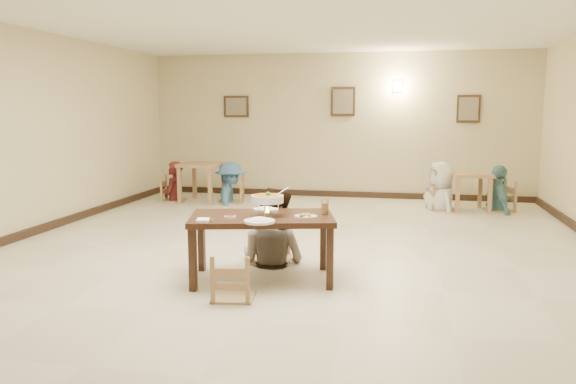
% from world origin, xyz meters
% --- Properties ---
extents(floor, '(10.00, 10.00, 0.00)m').
position_xyz_m(floor, '(0.00, 0.00, 0.00)').
color(floor, beige).
rests_on(floor, ground).
extents(ceiling, '(10.00, 10.00, 0.00)m').
position_xyz_m(ceiling, '(0.00, 0.00, 3.00)').
color(ceiling, white).
rests_on(ceiling, wall_back).
extents(wall_back, '(10.00, 0.00, 10.00)m').
position_xyz_m(wall_back, '(0.00, 5.00, 1.50)').
color(wall_back, beige).
rests_on(wall_back, floor).
extents(wall_front, '(10.00, 0.00, 10.00)m').
position_xyz_m(wall_front, '(0.00, -5.00, 1.50)').
color(wall_front, beige).
rests_on(wall_front, floor).
extents(wall_left, '(0.00, 10.00, 10.00)m').
position_xyz_m(wall_left, '(-4.00, 0.00, 1.50)').
color(wall_left, beige).
rests_on(wall_left, floor).
extents(baseboard_back, '(8.00, 0.06, 0.12)m').
position_xyz_m(baseboard_back, '(0.00, 4.97, 0.06)').
color(baseboard_back, black).
rests_on(baseboard_back, floor).
extents(baseboard_left, '(0.06, 10.00, 0.12)m').
position_xyz_m(baseboard_left, '(-3.97, 0.00, 0.06)').
color(baseboard_left, black).
rests_on(baseboard_left, floor).
extents(picture_a, '(0.55, 0.04, 0.45)m').
position_xyz_m(picture_a, '(-2.20, 4.96, 1.90)').
color(picture_a, '#332315').
rests_on(picture_a, wall_back).
extents(picture_b, '(0.50, 0.04, 0.60)m').
position_xyz_m(picture_b, '(0.10, 4.96, 2.00)').
color(picture_b, '#332315').
rests_on(picture_b, wall_back).
extents(picture_c, '(0.45, 0.04, 0.55)m').
position_xyz_m(picture_c, '(2.60, 4.96, 1.85)').
color(picture_c, '#332315').
rests_on(picture_c, wall_back).
extents(wall_sconce, '(0.16, 0.05, 0.22)m').
position_xyz_m(wall_sconce, '(1.20, 4.96, 2.30)').
color(wall_sconce, '#FFD88C').
rests_on(wall_sconce, wall_back).
extents(main_table, '(1.68, 1.18, 0.71)m').
position_xyz_m(main_table, '(-0.13, -1.04, 0.63)').
color(main_table, '#331B10').
rests_on(main_table, floor).
extents(chair_far, '(0.51, 0.51, 1.08)m').
position_xyz_m(chair_far, '(-0.22, -0.29, 0.54)').
color(chair_far, tan).
rests_on(chair_far, floor).
extents(chair_near, '(0.41, 0.41, 0.87)m').
position_xyz_m(chair_near, '(-0.26, -1.68, 0.43)').
color(chair_near, tan).
rests_on(chair_near, floor).
extents(main_diner, '(1.08, 0.96, 1.82)m').
position_xyz_m(main_diner, '(-0.18, -0.34, 0.91)').
color(main_diner, gray).
rests_on(main_diner, floor).
extents(curry_warmer, '(0.39, 0.34, 0.31)m').
position_xyz_m(curry_warmer, '(-0.06, -1.05, 0.89)').
color(curry_warmer, silver).
rests_on(curry_warmer, main_table).
extents(rice_plate_far, '(0.30, 0.30, 0.07)m').
position_xyz_m(rice_plate_far, '(-0.16, -0.75, 0.73)').
color(rice_plate_far, white).
rests_on(rice_plate_far, main_table).
extents(rice_plate_near, '(0.32, 0.32, 0.07)m').
position_xyz_m(rice_plate_near, '(-0.06, -1.41, 0.73)').
color(rice_plate_near, white).
rests_on(rice_plate_near, main_table).
extents(fried_plate, '(0.24, 0.24, 0.05)m').
position_xyz_m(fried_plate, '(0.35, -1.07, 0.73)').
color(fried_plate, white).
rests_on(fried_plate, main_table).
extents(chili_dish, '(0.12, 0.12, 0.03)m').
position_xyz_m(chili_dish, '(-0.43, -1.23, 0.72)').
color(chili_dish, white).
rests_on(chili_dish, main_table).
extents(napkin_cutlery, '(0.17, 0.25, 0.03)m').
position_xyz_m(napkin_cutlery, '(-0.63, -1.49, 0.73)').
color(napkin_cutlery, white).
rests_on(napkin_cutlery, main_table).
extents(drink_glass, '(0.08, 0.08, 0.16)m').
position_xyz_m(drink_glass, '(0.53, -0.84, 0.79)').
color(drink_glass, white).
rests_on(drink_glass, main_table).
extents(bg_table_left, '(0.85, 0.85, 0.78)m').
position_xyz_m(bg_table_left, '(-2.58, 3.78, 0.64)').
color(bg_table_left, '#A37A52').
rests_on(bg_table_left, floor).
extents(bg_table_right, '(0.80, 0.80, 0.69)m').
position_xyz_m(bg_table_right, '(2.56, 3.84, 0.56)').
color(bg_table_right, '#A37A52').
rests_on(bg_table_right, floor).
extents(bg_chair_ll, '(0.46, 0.46, 0.97)m').
position_xyz_m(bg_chair_ll, '(-3.17, 3.75, 0.48)').
color(bg_chair_ll, tan).
rests_on(bg_chair_ll, floor).
extents(bg_chair_lr, '(0.48, 0.48, 1.03)m').
position_xyz_m(bg_chair_lr, '(-1.99, 3.80, 0.51)').
color(bg_chair_lr, tan).
rests_on(bg_chair_lr, floor).
extents(bg_chair_rl, '(0.41, 0.41, 0.87)m').
position_xyz_m(bg_chair_rl, '(2.05, 3.83, 0.44)').
color(bg_chair_rl, tan).
rests_on(bg_chair_rl, floor).
extents(bg_chair_rr, '(0.50, 0.50, 1.06)m').
position_xyz_m(bg_chair_rr, '(3.07, 3.89, 0.53)').
color(bg_chair_rr, tan).
rests_on(bg_chair_rr, floor).
extents(bg_diner_a, '(0.40, 0.59, 1.61)m').
position_xyz_m(bg_diner_a, '(-3.17, 3.75, 0.80)').
color(bg_diner_a, '#4F1718').
rests_on(bg_diner_a, floor).
extents(bg_diner_b, '(0.82, 1.16, 1.63)m').
position_xyz_m(bg_diner_b, '(-1.99, 3.80, 0.81)').
color(bg_diner_b, teal).
rests_on(bg_diner_b, floor).
extents(bg_diner_c, '(0.88, 1.03, 1.78)m').
position_xyz_m(bg_diner_c, '(2.05, 3.83, 0.89)').
color(bg_diner_c, silver).
rests_on(bg_diner_c, floor).
extents(bg_diner_d, '(0.60, 1.05, 1.69)m').
position_xyz_m(bg_diner_d, '(3.07, 3.89, 0.84)').
color(bg_diner_d, '#589195').
rests_on(bg_diner_d, floor).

